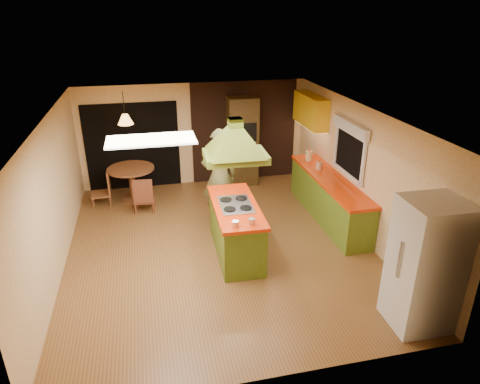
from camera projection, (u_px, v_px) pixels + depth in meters
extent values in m
plane|color=brown|center=(219.00, 245.00, 8.09)|extent=(6.50, 6.50, 0.00)
plane|color=beige|center=(195.00, 134.00, 10.50)|extent=(5.50, 0.00, 5.50)
plane|color=beige|center=(269.00, 295.00, 4.69)|extent=(5.50, 0.00, 5.50)
plane|color=beige|center=(53.00, 198.00, 7.04)|extent=(0.00, 6.50, 6.50)
plane|color=beige|center=(359.00, 172.00, 8.15)|extent=(0.00, 6.50, 6.50)
plane|color=silver|center=(216.00, 114.00, 7.09)|extent=(6.50, 6.50, 0.00)
cube|color=#381E14|center=(244.00, 132.00, 10.73)|extent=(2.64, 0.03, 2.50)
cube|color=black|center=(133.00, 147.00, 10.26)|extent=(2.20, 0.03, 2.10)
cube|color=olive|center=(329.00, 199.00, 8.95)|extent=(0.58, 3.00, 0.86)
cube|color=#E53807|center=(330.00, 179.00, 8.77)|extent=(0.62, 3.05, 0.06)
cube|color=yellow|center=(311.00, 110.00, 9.80)|extent=(0.34, 1.40, 0.70)
cube|color=black|center=(350.00, 150.00, 8.38)|extent=(0.03, 1.16, 0.96)
cube|color=white|center=(350.00, 127.00, 8.18)|extent=(0.10, 1.35, 0.22)
cube|color=white|center=(151.00, 140.00, 5.80)|extent=(1.20, 0.60, 0.03)
cube|color=#57731C|center=(236.00, 230.00, 7.69)|extent=(0.76, 1.85, 0.90)
cube|color=red|center=(236.00, 206.00, 7.49)|extent=(0.82, 1.94, 0.06)
cube|color=silver|center=(236.00, 204.00, 7.48)|extent=(0.58, 0.82, 0.02)
cube|color=#5E6F1B|center=(235.00, 156.00, 7.12)|extent=(1.06, 0.78, 0.12)
pyramid|color=#5E6F1B|center=(235.00, 127.00, 6.92)|extent=(1.06, 0.78, 0.45)
cube|color=#5E6F1B|center=(235.00, 122.00, 6.89)|extent=(0.22, 0.22, 0.14)
imported|color=brown|center=(220.00, 176.00, 8.62)|extent=(0.75, 0.51, 1.99)
cube|color=silver|center=(425.00, 265.00, 5.76)|extent=(0.80, 0.76, 1.90)
cube|color=#493417|center=(242.00, 141.00, 10.52)|extent=(0.73, 0.60, 2.18)
cube|color=black|center=(245.00, 133.00, 10.13)|extent=(0.56, 0.03, 0.45)
cube|color=black|center=(245.00, 153.00, 10.33)|extent=(0.56, 0.03, 0.45)
cylinder|color=brown|center=(131.00, 169.00, 9.69)|extent=(1.05, 1.05, 0.05)
cylinder|color=brown|center=(132.00, 184.00, 9.84)|extent=(0.14, 0.14, 0.73)
cylinder|color=brown|center=(134.00, 198.00, 9.99)|extent=(0.59, 0.59, 0.05)
cone|color=#FF9E3F|center=(125.00, 119.00, 9.24)|extent=(0.42, 0.42, 0.22)
cylinder|color=beige|center=(309.00, 156.00, 9.69)|extent=(0.18, 0.18, 0.22)
cylinder|color=beige|center=(308.00, 156.00, 9.72)|extent=(0.17, 0.17, 0.19)
cylinder|color=beige|center=(319.00, 166.00, 9.16)|extent=(0.13, 0.13, 0.17)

